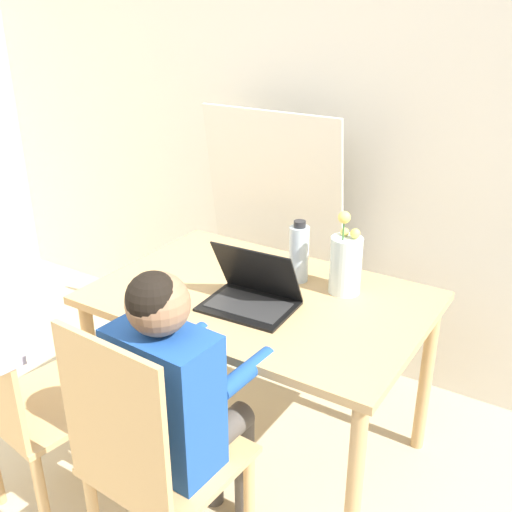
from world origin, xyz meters
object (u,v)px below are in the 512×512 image
chair_spare (9,369)px  person_seated (177,390)px  chair_occupied (151,463)px  flower_vase (346,263)px  laptop (252,292)px  water_bottle (299,253)px

chair_spare → person_seated: (0.54, 0.17, 0.03)m
chair_occupied → person_seated: (0.01, 0.12, 0.18)m
person_seated → flower_vase: (0.18, 0.76, 0.16)m
person_seated → flower_vase: person_seated is taller
chair_occupied → flower_vase: size_ratio=2.94×
chair_occupied → chair_spare: chair_spare is taller
flower_vase → person_seated: bearing=-103.4°
flower_vase → chair_spare: bearing=-128.0°
chair_spare → laptop: (0.49, 0.66, 0.12)m
person_seated → chair_occupied: bearing=90.0°
person_seated → water_bottle: 0.77m
person_seated → flower_vase: bearing=-100.2°
chair_spare → laptop: bearing=-117.8°
chair_spare → water_bottle: 1.08m
chair_occupied → water_bottle: (-0.00, 0.88, 0.34)m
laptop → water_bottle: water_bottle is taller
chair_spare → person_seated: 0.57m
chair_spare → water_bottle: bearing=-111.2°
chair_spare → laptop: chair_spare is taller
chair_spare → laptop: size_ratio=2.93×
water_bottle → chair_occupied: bearing=-89.8°
water_bottle → chair_spare: bearing=-120.0°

